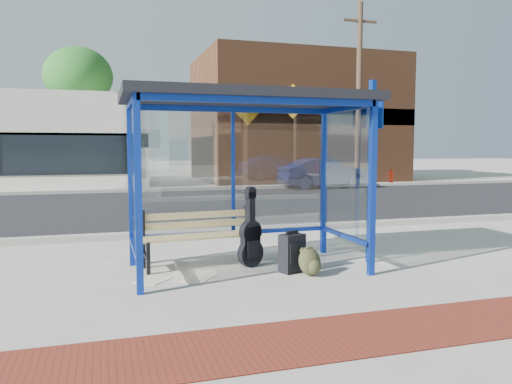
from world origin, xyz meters
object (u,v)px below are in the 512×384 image
object	(u,v)px
parked_car	(324,173)
fire_hydrant	(391,176)
guitar_bag	(250,239)
bench	(199,234)
suitcase	(292,253)
backpack	(310,262)

from	to	relation	value
parked_car	fire_hydrant	world-z (taller)	parked_car
guitar_bag	parked_car	distance (m)	14.23
guitar_bag	parked_car	size ratio (longest dim) A/B	0.28
bench	fire_hydrant	size ratio (longest dim) A/B	2.60
suitcase	backpack	world-z (taller)	suitcase
bench	backpack	distance (m)	1.67
backpack	fire_hydrant	size ratio (longest dim) A/B	0.56
backpack	parked_car	world-z (taller)	parked_car
bench	backpack	bearing A→B (deg)	-42.88
backpack	parked_car	xyz separation A→B (m)	(6.29, 13.17, 0.45)
suitcase	parked_car	bearing A→B (deg)	42.36
guitar_bag	backpack	size ratio (longest dim) A/B	2.83
suitcase	backpack	size ratio (longest dim) A/B	1.50
parked_car	guitar_bag	bearing A→B (deg)	148.79
guitar_bag	fire_hydrant	size ratio (longest dim) A/B	1.59
guitar_bag	bench	bearing A→B (deg)	134.24
parked_car	bench	bearing A→B (deg)	145.84
parked_car	fire_hydrant	distance (m)	4.44
guitar_bag	backpack	xyz separation A→B (m)	(0.61, -0.72, -0.21)
bench	suitcase	world-z (taller)	bench
guitar_bag	suitcase	bearing A→B (deg)	-68.32
backpack	parked_car	distance (m)	14.60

